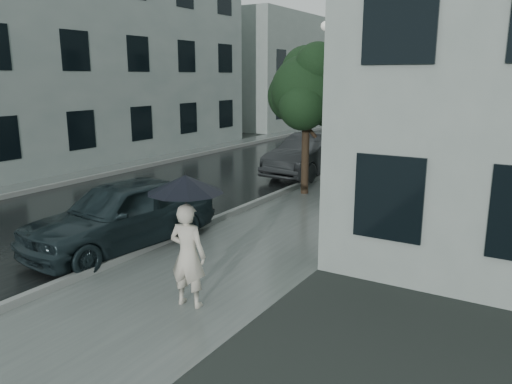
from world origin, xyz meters
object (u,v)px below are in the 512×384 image
Objects in this scene: lamp_post at (333,92)px; car_far at (310,154)px; pedestrian at (188,255)px; car_near at (121,214)px; street_tree at (308,90)px.

lamp_post reaches higher than car_far.
pedestrian is 11.06m from lamp_post.
car_far is at bearing 97.22° from car_near.
car_far reaches higher than car_near.
pedestrian is at bearing -77.38° from street_tree.
pedestrian is 3.38m from car_near.
car_near is (-1.04, -9.14, -2.37)m from lamp_post.
lamp_post is at bearing 93.22° from street_tree.
pedestrian reaches higher than car_far.
street_tree is 7.33m from car_near.
car_near is at bearing -86.54° from car_far.
street_tree is 1.05× the size of car_near.
car_near is (-1.17, -6.79, -2.49)m from street_tree.
pedestrian is at bearing -71.31° from car_far.
lamp_post is 2.62m from car_far.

